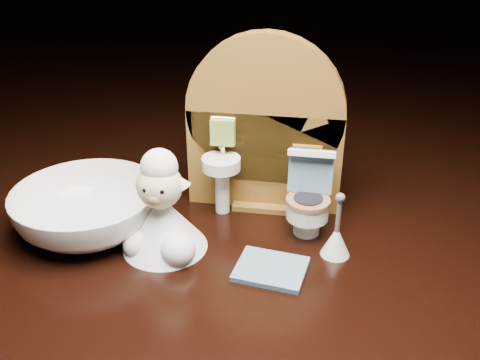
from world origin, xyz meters
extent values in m
cube|color=black|center=(0.00, 0.00, -0.05)|extent=(2.50, 2.50, 0.10)
cube|color=brown|center=(0.00, 0.07, 0.04)|extent=(0.13, 0.02, 0.09)
cylinder|color=brown|center=(0.00, 0.07, 0.09)|extent=(0.13, 0.02, 0.13)
cube|color=brown|center=(0.00, 0.07, 0.00)|extent=(0.05, 0.04, 0.01)
cylinder|color=white|center=(-0.03, 0.05, 0.02)|extent=(0.01, 0.01, 0.04)
cylinder|color=white|center=(-0.03, 0.04, 0.05)|extent=(0.03, 0.03, 0.01)
cylinder|color=silver|center=(-0.03, 0.05, 0.06)|extent=(0.00, 0.00, 0.01)
cube|color=#82A13E|center=(-0.03, 0.05, 0.07)|extent=(0.02, 0.01, 0.02)
cube|color=brown|center=(0.04, 0.06, 0.05)|extent=(0.02, 0.01, 0.02)
cylinder|color=beige|center=(0.04, 0.05, 0.05)|extent=(0.02, 0.02, 0.02)
cylinder|color=white|center=(0.04, 0.02, 0.01)|extent=(0.02, 0.02, 0.02)
cylinder|color=white|center=(0.04, 0.02, 0.02)|extent=(0.03, 0.03, 0.01)
cylinder|color=brown|center=(0.04, 0.02, 0.03)|extent=(0.03, 0.03, 0.00)
cube|color=white|center=(0.04, 0.04, 0.02)|extent=(0.03, 0.01, 0.04)
cube|color=slate|center=(0.04, 0.04, 0.05)|extent=(0.03, 0.01, 0.04)
cube|color=white|center=(0.04, 0.03, 0.07)|extent=(0.04, 0.01, 0.01)
cylinder|color=#C2DA47|center=(0.05, 0.04, 0.05)|extent=(0.01, 0.01, 0.01)
cube|color=slate|center=(0.02, -0.03, 0.00)|extent=(0.05, 0.05, 0.00)
cone|color=white|center=(0.06, 0.00, 0.01)|extent=(0.02, 0.02, 0.02)
cylinder|color=#59595B|center=(0.06, 0.00, 0.03)|extent=(0.00, 0.00, 0.03)
sphere|color=#59595B|center=(0.06, 0.00, 0.05)|extent=(0.01, 0.01, 0.01)
cone|color=white|center=(-0.07, -0.01, 0.02)|extent=(0.07, 0.07, 0.04)
sphere|color=white|center=(-0.05, -0.03, 0.01)|extent=(0.03, 0.03, 0.03)
sphere|color=white|center=(-0.08, -0.03, 0.01)|extent=(0.02, 0.02, 0.02)
sphere|color=beige|center=(-0.07, -0.02, 0.05)|extent=(0.03, 0.03, 0.03)
sphere|color=tan|center=(-0.07, -0.03, 0.05)|extent=(0.01, 0.01, 0.01)
sphere|color=white|center=(-0.07, -0.01, 0.07)|extent=(0.03, 0.03, 0.03)
cone|color=beige|center=(-0.08, -0.01, 0.06)|extent=(0.02, 0.01, 0.02)
cone|color=beige|center=(-0.05, -0.01, 0.06)|extent=(0.02, 0.01, 0.02)
sphere|color=black|center=(-0.07, -0.03, 0.06)|extent=(0.00, 0.00, 0.00)
sphere|color=black|center=(-0.06, -0.03, 0.06)|extent=(0.00, 0.00, 0.00)
imported|color=white|center=(-0.13, 0.00, 0.02)|extent=(0.12, 0.12, 0.04)
camera|label=1|loc=(0.05, -0.34, 0.24)|focal=40.00mm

